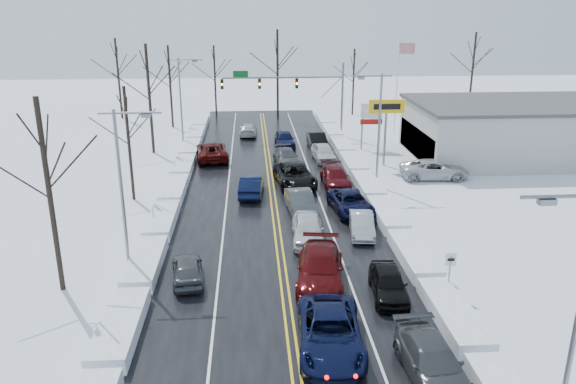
{
  "coord_description": "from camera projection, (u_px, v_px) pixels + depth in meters",
  "views": [
    {
      "loc": [
        -1.63,
        -32.71,
        14.11
      ],
      "look_at": [
        0.74,
        1.53,
        2.5
      ],
      "focal_mm": 35.0,
      "sensor_mm": 36.0,
      "label": 1
    }
  ],
  "objects": [
    {
      "name": "ground",
      "position": [
        278.0,
        237.0,
        35.54
      ],
      "size": [
        160.0,
        160.0,
        0.0
      ],
      "primitive_type": "plane",
      "color": "silver",
      "rests_on": "ground"
    },
    {
      "name": "road_surface",
      "position": [
        277.0,
        225.0,
        37.43
      ],
      "size": [
        14.0,
        84.0,
        0.01
      ],
      "primitive_type": "cube",
      "color": "black",
      "rests_on": "ground"
    },
    {
      "name": "snow_bank_left",
      "position": [
        161.0,
        228.0,
        36.94
      ],
      "size": [
        1.71,
        72.0,
        0.77
      ],
      "primitive_type": "cube",
      "color": "white",
      "rests_on": "ground"
    },
    {
      "name": "snow_bank_right",
      "position": [
        389.0,
        223.0,
        37.93
      ],
      "size": [
        1.71,
        72.0,
        0.77
      ],
      "primitive_type": "cube",
      "color": "white",
      "rests_on": "ground"
    },
    {
      "name": "traffic_signal_mast",
      "position": [
        296.0,
        87.0,
        60.46
      ],
      "size": [
        13.28,
        0.39,
        8.0
      ],
      "color": "slate",
      "rests_on": "ground"
    },
    {
      "name": "tires_plus_sign",
      "position": [
        386.0,
        111.0,
        49.74
      ],
      "size": [
        3.2,
        0.34,
        6.0
      ],
      "color": "slate",
      "rests_on": "ground"
    },
    {
      "name": "used_vehicles_sign",
      "position": [
        371.0,
        117.0,
        55.95
      ],
      "size": [
        2.2,
        0.22,
        4.65
      ],
      "color": "slate",
      "rests_on": "ground"
    },
    {
      "name": "speed_limit_sign",
      "position": [
        450.0,
        266.0,
        27.99
      ],
      "size": [
        0.55,
        0.09,
        2.35
      ],
      "color": "slate",
      "rests_on": "ground"
    },
    {
      "name": "flagpole",
      "position": [
        399.0,
        79.0,
        62.98
      ],
      "size": [
        1.87,
        1.2,
        10.0
      ],
      "color": "silver",
      "rests_on": "ground"
    },
    {
      "name": "dealership_building",
      "position": [
        520.0,
        130.0,
        53.26
      ],
      "size": [
        20.4,
        12.4,
        5.3
      ],
      "color": "#ADACA8",
      "rests_on": "ground"
    },
    {
      "name": "streetlight_se",
      "position": [
        575.0,
        302.0,
        17.37
      ],
      "size": [
        3.2,
        0.25,
        9.0
      ],
      "color": "slate",
      "rests_on": "ground"
    },
    {
      "name": "streetlight_ne",
      "position": [
        377.0,
        121.0,
        43.83
      ],
      "size": [
        3.2,
        0.25,
        9.0
      ],
      "color": "slate",
      "rests_on": "ground"
    },
    {
      "name": "streetlight_sw",
      "position": [
        124.0,
        179.0,
        29.52
      ],
      "size": [
        3.2,
        0.25,
        9.0
      ],
      "color": "slate",
      "rests_on": "ground"
    },
    {
      "name": "streetlight_nw",
      "position": [
        182.0,
        96.0,
        55.98
      ],
      "size": [
        3.2,
        0.25,
        9.0
      ],
      "color": "slate",
      "rests_on": "ground"
    },
    {
      "name": "tree_left_b",
      "position": [
        45.0,
        159.0,
        26.88
      ],
      "size": [
        4.0,
        4.0,
        10.0
      ],
      "color": "#2D231C",
      "rests_on": "ground"
    },
    {
      "name": "tree_left_c",
      "position": [
        127.0,
        122.0,
        40.51
      ],
      "size": [
        3.4,
        3.4,
        8.5
      ],
      "color": "#2D231C",
      "rests_on": "ground"
    },
    {
      "name": "tree_left_d",
      "position": [
        148.0,
        78.0,
        53.25
      ],
      "size": [
        4.2,
        4.2,
        10.5
      ],
      "color": "#2D231C",
      "rests_on": "ground"
    },
    {
      "name": "tree_left_e",
      "position": [
        169.0,
        71.0,
        64.84
      ],
      "size": [
        3.8,
        3.8,
        9.5
      ],
      "color": "#2D231C",
      "rests_on": "ground"
    },
    {
      "name": "tree_far_a",
      "position": [
        117.0,
        63.0,
        69.93
      ],
      "size": [
        4.0,
        4.0,
        10.0
      ],
      "color": "#2D231C",
      "rests_on": "ground"
    },
    {
      "name": "tree_far_b",
      "position": [
        214.0,
        67.0,
        71.88
      ],
      "size": [
        3.6,
        3.6,
        9.0
      ],
      "color": "#2D231C",
      "rests_on": "ground"
    },
    {
      "name": "tree_far_c",
      "position": [
        277.0,
        57.0,
        70.07
      ],
      "size": [
        4.4,
        4.4,
        11.0
      ],
      "color": "#2D231C",
      "rests_on": "ground"
    },
    {
      "name": "tree_far_d",
      "position": [
        354.0,
        69.0,
        72.7
      ],
      "size": [
        3.4,
        3.4,
        8.5
      ],
      "color": "#2D231C",
      "rests_on": "ground"
    },
    {
      "name": "tree_far_e",
      "position": [
        474.0,
        57.0,
        73.76
      ],
      "size": [
        4.2,
        4.2,
        10.5
      ],
      "color": "#2D231C",
      "rests_on": "ground"
    },
    {
      "name": "queued_car_2",
      "position": [
        330.0,
        349.0,
        24.1
      ],
      "size": [
        3.08,
        6.02,
        1.63
      ],
      "primitive_type": "imported",
      "rotation": [
        0.0,
        0.0,
        -0.07
      ],
      "color": "black",
      "rests_on": "ground"
    },
    {
      "name": "queued_car_3",
      "position": [
        320.0,
        283.0,
        29.75
      ],
      "size": [
        3.18,
        6.2,
        1.72
      ],
      "primitive_type": "imported",
      "rotation": [
        0.0,
        0.0,
        -0.13
      ],
      "color": "#47090A",
      "rests_on": "ground"
    },
    {
      "name": "queued_car_4",
      "position": [
        308.0,
        241.0,
        35.0
      ],
      "size": [
        2.19,
        4.87,
        1.62
      ],
      "primitive_type": "imported",
      "rotation": [
        0.0,
        0.0,
        -0.06
      ],
      "color": "silver",
      "rests_on": "ground"
    },
    {
      "name": "queued_car_5",
      "position": [
        301.0,
        213.0,
        39.62
      ],
      "size": [
        2.12,
        4.94,
        1.58
      ],
      "primitive_type": "imported",
      "rotation": [
        0.0,
        0.0,
        0.09
      ],
      "color": "#404345",
      "rests_on": "ground"
    },
    {
      "name": "queued_car_6",
      "position": [
        295.0,
        185.0,
        45.66
      ],
      "size": [
        3.5,
        6.41,
        1.7
      ],
      "primitive_type": "imported",
      "rotation": [
        0.0,
        0.0,
        0.11
      ],
      "color": "black",
      "rests_on": "ground"
    },
    {
      "name": "queued_car_7",
      "position": [
        286.0,
        165.0,
        51.48
      ],
      "size": [
        2.54,
        5.09,
        1.42
      ],
      "primitive_type": "imported",
      "rotation": [
        0.0,
        0.0,
        0.12
      ],
      "color": "#424547",
      "rests_on": "ground"
    },
    {
      "name": "queued_car_8",
      "position": [
        285.0,
        147.0,
        57.86
      ],
      "size": [
        2.09,
        4.78,
        1.61
      ],
      "primitive_type": "imported",
      "rotation": [
        0.0,
        0.0,
        0.04
      ],
      "color": "black",
      "rests_on": "ground"
    },
    {
      "name": "queued_car_11",
      "position": [
        431.0,
        378.0,
        22.21
      ],
      "size": [
        2.35,
        5.21,
        1.48
      ],
      "primitive_type": "imported",
      "rotation": [
        0.0,
        0.0,
        0.05
      ],
      "color": "#3E4042",
      "rests_on": "ground"
    },
    {
      "name": "queued_car_12",
      "position": [
        388.0,
        296.0,
        28.42
      ],
      "size": [
        2.04,
        4.37,
        1.45
      ],
      "primitive_type": "imported",
      "rotation": [
        0.0,
        0.0,
        -0.08
      ],
      "color": "black",
      "rests_on": "ground"
    },
    {
      "name": "queued_car_13",
      "position": [
        361.0,
        234.0,
        36.01
      ],
      "size": [
        1.9,
        4.25,
        1.36
      ],
      "primitive_type": "imported",
      "rotation": [
        0.0,
        0.0,
        -0.12
      ],
      "color": "#ADB1B6",
      "rests_on": "ground"
    },
    {
      "name": "queued_car_14",
      "position": [
        350.0,
        212.0,
        39.76
      ],
      "size": [
        2.99,
        5.51,
        1.47
      ],
      "primitive_type": "imported",
      "rotation": [
        0.0,
        0.0,
        0.11
      ],
      "color": "black",
      "rests_on": "ground"
    },
    {
      "name": "queued_car_15",
      "position": [
        335.0,
        186.0,
        45.53
      ],
      "size": [
        2.1,
        5.07,
        1.47
      ],
      "primitive_type": "imported",
      "rotation": [
        0.0,
        0.0,
        0.01
      ],
      "color": "#4A090E",
      "rests_on": "ground"
    },
    {
      "name": "queued_car_16",
      "position": [
        323.0,
        161.0,
        52.8
      ],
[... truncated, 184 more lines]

